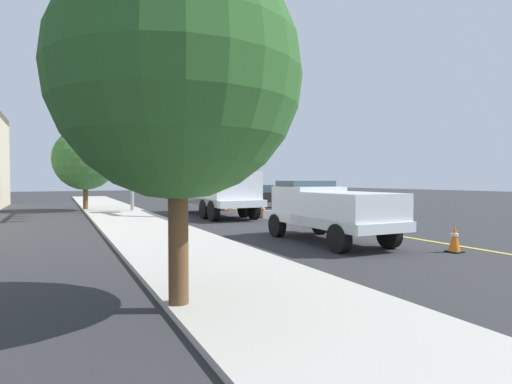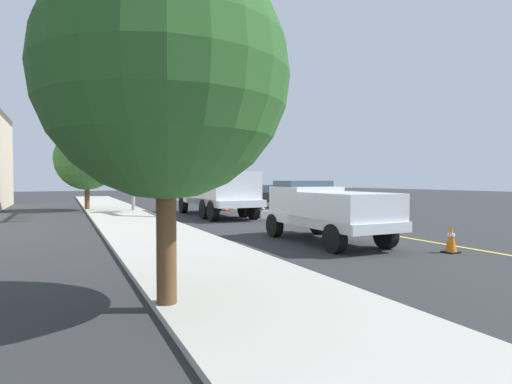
{
  "view_description": "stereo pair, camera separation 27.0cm",
  "coord_description": "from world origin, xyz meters",
  "views": [
    {
      "loc": [
        -21.69,
        12.54,
        2.11
      ],
      "look_at": [
        -1.32,
        1.45,
        1.4
      ],
      "focal_mm": 28.98,
      "sensor_mm": 36.0,
      "label": 1
    },
    {
      "loc": [
        -21.82,
        12.3,
        2.11
      ],
      "look_at": [
        -1.32,
        1.45,
        1.4
      ],
      "focal_mm": 28.98,
      "sensor_mm": 36.0,
      "label": 2
    }
  ],
  "objects": [
    {
      "name": "utility_bucket_truck",
      "position": [
        0.46,
        3.24,
        1.62
      ],
      "size": [
        8.31,
        2.92,
        7.09
      ],
      "color": "silver",
      "rests_on": "ground"
    },
    {
      "name": "traffic_signal_mast",
      "position": [
        2.91,
        6.97,
        5.93
      ],
      "size": [
        7.32,
        0.8,
        8.19
      ],
      "color": "gray",
      "rests_on": "ground"
    },
    {
      "name": "street_tree_left",
      "position": [
        -15.35,
        10.49,
        3.74
      ],
      "size": [
        3.94,
        3.94,
        5.72
      ],
      "color": "brown",
      "rests_on": "ground"
    },
    {
      "name": "passing_minivan",
      "position": [
        6.54,
        -2.7,
        0.97
      ],
      "size": [
        4.89,
        2.14,
        1.69
      ],
      "color": "black",
      "rests_on": "ground"
    },
    {
      "name": "sidewalk_far_side",
      "position": [
        0.4,
        8.12,
        0.06
      ],
      "size": [
        60.1,
        6.54,
        0.12
      ],
      "primitive_type": "cube",
      "rotation": [
        0.0,
        0.0,
        -0.05
      ],
      "color": "#B2ADA3",
      "rests_on": "ground"
    },
    {
      "name": "traffic_cone_mid_rear",
      "position": [
        -1.99,
        1.36,
        0.4
      ],
      "size": [
        0.4,
        0.4,
        0.82
      ],
      "color": "black",
      "rests_on": "ground"
    },
    {
      "name": "ground",
      "position": [
        0.0,
        0.0,
        0.0
      ],
      "size": [
        120.0,
        120.0,
        0.0
      ],
      "primitive_type": "plane",
      "color": "#2D2D30"
    },
    {
      "name": "street_tree_right",
      "position": [
        7.95,
        9.38,
        3.46
      ],
      "size": [
        4.11,
        4.11,
        5.52
      ],
      "color": "brown",
      "rests_on": "ground"
    },
    {
      "name": "traffic_cone_mid_front",
      "position": [
        -7.33,
        1.54,
        0.4
      ],
      "size": [
        0.4,
        0.4,
        0.82
      ],
      "color": "black",
      "rests_on": "ground"
    },
    {
      "name": "service_pickup_truck",
      "position": [
        -10.74,
        3.79,
        1.12
      ],
      "size": [
        5.7,
        2.41,
        2.06
      ],
      "color": "silver",
      "rests_on": "ground"
    },
    {
      "name": "lane_centre_stripe",
      "position": [
        0.0,
        0.0,
        0.0
      ],
      "size": [
        49.95,
        2.61,
        0.01
      ],
      "primitive_type": "cube",
      "rotation": [
        0.0,
        0.0,
        -0.05
      ],
      "color": "yellow",
      "rests_on": "ground"
    },
    {
      "name": "traffic_cone_leading",
      "position": [
        -14.02,
        1.83,
        0.41
      ],
      "size": [
        0.4,
        0.4,
        0.83
      ],
      "color": "black",
      "rests_on": "ground"
    },
    {
      "name": "traffic_cone_trailing",
      "position": [
        3.8,
        1.07,
        0.39
      ],
      "size": [
        0.4,
        0.4,
        0.8
      ],
      "color": "black",
      "rests_on": "ground"
    }
  ]
}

